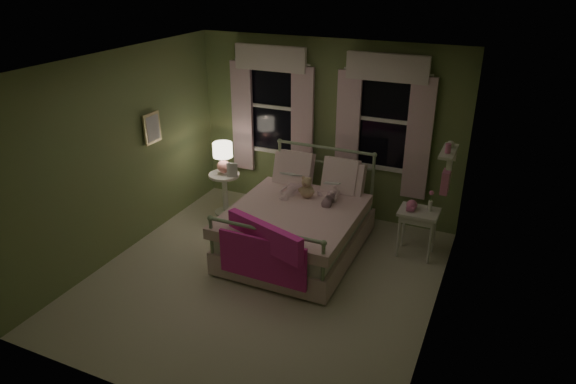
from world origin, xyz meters
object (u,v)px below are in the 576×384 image
at_px(bed, 299,224).
at_px(nightstand_left, 225,188).
at_px(nightstand_right, 418,218).
at_px(child_left, 292,169).
at_px(teddy_bear, 307,189).
at_px(table_lamp, 223,155).
at_px(child_right, 331,178).

distance_m(bed, nightstand_left, 1.56).
xyz_separation_m(nightstand_left, nightstand_right, (2.90, -0.05, 0.13)).
height_order(child_left, teddy_bear, child_left).
bearing_deg(table_lamp, teddy_bear, -11.53).
bearing_deg(bed, teddy_bear, 90.00).
distance_m(bed, child_left, 0.77).
xyz_separation_m(child_left, nightstand_left, (-1.18, 0.14, -0.55)).
bearing_deg(nightstand_right, bed, -160.46).
relative_size(bed, child_left, 2.54).
distance_m(bed, teddy_bear, 0.49).
bearing_deg(child_left, child_right, 175.94).
relative_size(bed, table_lamp, 4.40).
height_order(bed, table_lamp, bed).
height_order(child_right, nightstand_left, child_right).
distance_m(bed, nightstand_right, 1.54).
bearing_deg(teddy_bear, table_lamp, 168.47).
bearing_deg(child_right, teddy_bear, 22.48).
distance_m(child_right, table_lamp, 1.74).
relative_size(bed, child_right, 2.75).
height_order(bed, teddy_bear, bed).
relative_size(child_left, teddy_bear, 2.57).
height_order(child_right, teddy_bear, child_right).
bearing_deg(child_left, nightstand_right, 178.99).
distance_m(teddy_bear, nightstand_left, 1.53).
relative_size(child_right, nightstand_left, 1.14).
bearing_deg(nightstand_left, child_right, -4.56).
relative_size(child_left, nightstand_right, 1.25).
distance_m(child_right, nightstand_left, 1.82).
bearing_deg(bed, nightstand_right, 19.54).
bearing_deg(child_left, bed, 119.54).
height_order(table_lamp, nightstand_right, table_lamp).
bearing_deg(child_left, table_lamp, -10.78).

